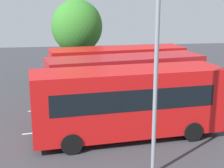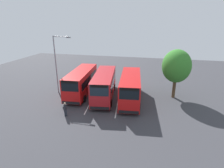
{
  "view_description": "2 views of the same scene",
  "coord_description": "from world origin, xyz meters",
  "px_view_note": "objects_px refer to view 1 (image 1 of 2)",
  "views": [
    {
      "loc": [
        -3.59,
        -18.83,
        6.62
      ],
      "look_at": [
        -0.39,
        1.21,
        1.48
      ],
      "focal_mm": 53.62,
      "sensor_mm": 36.0,
      "label": 1
    },
    {
      "loc": [
        23.34,
        6.44,
        10.28
      ],
      "look_at": [
        -1.34,
        0.56,
        1.5
      ],
      "focal_mm": 29.93,
      "sensor_mm": 36.0,
      "label": 2
    }
  ],
  "objects_px": {
    "bus_center_left": "(126,83)",
    "bus_center_right": "(118,70)",
    "street_lamp": "(155,53)",
    "bus_far_left": "(129,101)",
    "depot_tree": "(77,27)"
  },
  "relations": [
    {
      "from": "bus_center_left",
      "to": "bus_center_right",
      "type": "height_order",
      "value": "same"
    },
    {
      "from": "street_lamp",
      "to": "bus_far_left",
      "type": "bearing_deg",
      "value": 5.02
    },
    {
      "from": "bus_center_right",
      "to": "street_lamp",
      "type": "distance_m",
      "value": 11.0
    },
    {
      "from": "street_lamp",
      "to": "bus_center_left",
      "type": "bearing_deg",
      "value": -1.87
    },
    {
      "from": "bus_center_right",
      "to": "depot_tree",
      "type": "xyz_separation_m",
      "value": [
        -2.44,
        5.72,
        2.57
      ]
    },
    {
      "from": "bus_far_left",
      "to": "depot_tree",
      "type": "height_order",
      "value": "depot_tree"
    },
    {
      "from": "bus_far_left",
      "to": "street_lamp",
      "type": "xyz_separation_m",
      "value": [
        0.23,
        -3.41,
        2.85
      ]
    },
    {
      "from": "bus_center_left",
      "to": "bus_center_right",
      "type": "distance_m",
      "value": 3.63
    },
    {
      "from": "bus_far_left",
      "to": "bus_center_left",
      "type": "xyz_separation_m",
      "value": [
        0.6,
        3.58,
        0.0
      ]
    },
    {
      "from": "bus_center_left",
      "to": "bus_far_left",
      "type": "bearing_deg",
      "value": -108.22
    },
    {
      "from": "bus_center_left",
      "to": "bus_center_right",
      "type": "bearing_deg",
      "value": 78.87
    },
    {
      "from": "bus_center_left",
      "to": "bus_center_right",
      "type": "xyz_separation_m",
      "value": [
        0.16,
        3.62,
        0.0
      ]
    },
    {
      "from": "bus_center_left",
      "to": "street_lamp",
      "type": "bearing_deg",
      "value": -101.72
    },
    {
      "from": "depot_tree",
      "to": "bus_center_right",
      "type": "bearing_deg",
      "value": -66.87
    },
    {
      "from": "bus_far_left",
      "to": "street_lamp",
      "type": "distance_m",
      "value": 4.45
    }
  ]
}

